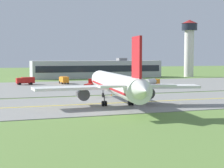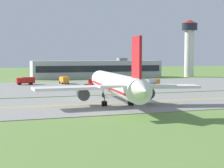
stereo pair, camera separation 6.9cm
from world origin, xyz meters
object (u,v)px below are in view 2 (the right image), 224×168
object	(u,v)px
airplane_lead	(116,84)
service_truck_pushback	(152,82)
control_tower	(189,43)
service_truck_catering	(91,83)
service_truck_fuel	(64,80)
service_truck_baggage	(26,80)

from	to	relation	value
airplane_lead	service_truck_pushback	xyz separation A→B (m)	(25.20, 36.42, -2.60)
service_truck_pushback	control_tower	bearing A→B (deg)	48.56
service_truck_catering	control_tower	size ratio (longest dim) A/B	0.24
service_truck_fuel	service_truck_catering	distance (m)	14.48
airplane_lead	service_truck_fuel	distance (m)	57.78
service_truck_baggage	service_truck_pushback	world-z (taller)	service_truck_pushback
airplane_lead	service_truck_catering	bearing A→B (deg)	80.44
service_truck_fuel	service_truck_pushback	size ratio (longest dim) A/B	0.99
airplane_lead	control_tower	size ratio (longest dim) A/B	1.48
service_truck_baggage	control_tower	bearing A→B (deg)	17.83
service_truck_fuel	control_tower	bearing A→B (deg)	21.33
airplane_lead	service_truck_pushback	bearing A→B (deg)	55.32
service_truck_pushback	control_tower	xyz separation A→B (m)	(41.21, 46.67, 14.60)
service_truck_baggage	service_truck_catering	bearing A→B (deg)	-35.02
service_truck_baggage	service_truck_catering	size ratio (longest dim) A/B	0.96
control_tower	service_truck_pushback	bearing A→B (deg)	-131.44
service_truck_pushback	airplane_lead	bearing A→B (deg)	-124.68
airplane_lead	service_truck_catering	world-z (taller)	airplane_lead
airplane_lead	service_truck_pushback	size ratio (longest dim) A/B	6.41
service_truck_baggage	service_truck_pushback	bearing A→B (deg)	-30.35
service_truck_catering	service_truck_pushback	distance (m)	19.49
service_truck_catering	control_tower	bearing A→B (deg)	33.18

